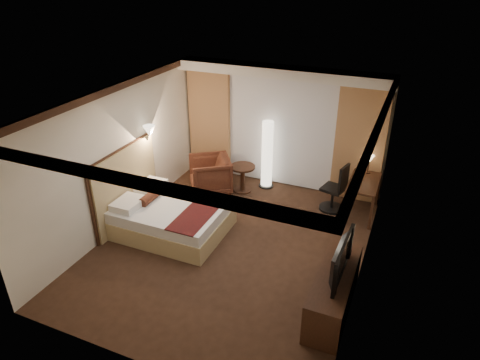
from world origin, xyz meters
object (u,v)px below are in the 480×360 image
at_px(armchair, 210,173).
at_px(dresser, 333,291).
at_px(side_table, 243,178).
at_px(floor_lamp, 267,155).
at_px(bed, 173,218).
at_px(desk, 362,197).
at_px(office_chair, 333,187).
at_px(television, 336,256).

relative_size(armchair, dresser, 0.52).
bearing_deg(side_table, floor_lamp, 44.77).
bearing_deg(bed, dresser, -14.91).
bearing_deg(armchair, dresser, 16.97).
relative_size(desk, office_chair, 1.06).
relative_size(side_table, desk, 0.55).
bearing_deg(bed, floor_lamp, 67.28).
bearing_deg(floor_lamp, desk, -9.84).
bearing_deg(office_chair, dresser, -63.46).
height_order(armchair, office_chair, office_chair).
bearing_deg(television, dresser, -88.26).
distance_m(office_chair, dresser, 2.90).
bearing_deg(desk, armchair, -174.70).
relative_size(desk, television, 1.05).
xyz_separation_m(office_chair, television, (0.59, -2.82, 0.43)).
bearing_deg(television, armchair, 53.42).
height_order(bed, side_table, side_table).
xyz_separation_m(bed, floor_lamp, (1.00, 2.39, 0.49)).
distance_m(armchair, floor_lamp, 1.32).
bearing_deg(television, office_chair, 13.61).
distance_m(bed, desk, 3.75).
relative_size(dresser, television, 1.60).
relative_size(bed, dresser, 1.17).
height_order(armchair, desk, armchair).
xyz_separation_m(armchair, office_chair, (2.66, 0.25, 0.09)).
xyz_separation_m(side_table, dresser, (2.62, -2.84, 0.02)).
bearing_deg(desk, dresser, -89.00).
relative_size(armchair, television, 0.83).
distance_m(bed, dresser, 3.32).
distance_m(side_table, dresser, 3.86).
height_order(office_chair, television, office_chair).
relative_size(desk, dresser, 0.66).
xyz_separation_m(office_chair, dresser, (0.62, -2.82, -0.19)).
bearing_deg(desk, office_chair, -175.02).
xyz_separation_m(bed, armchair, (-0.07, 1.72, 0.15)).
height_order(bed, floor_lamp, floor_lamp).
height_order(floor_lamp, television, floor_lamp).
distance_m(floor_lamp, desk, 2.23).
xyz_separation_m(armchair, dresser, (3.29, -2.57, -0.11)).
xyz_separation_m(side_table, desk, (2.57, 0.03, 0.07)).
bearing_deg(dresser, floor_lamp, 124.24).
xyz_separation_m(floor_lamp, dresser, (2.21, -3.25, -0.46)).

